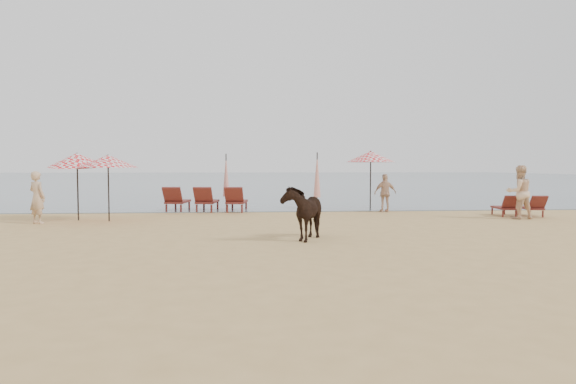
# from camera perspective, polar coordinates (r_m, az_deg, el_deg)

# --- Properties ---
(ground) EXTENTS (120.00, 120.00, 0.00)m
(ground) POSITION_cam_1_polar(r_m,az_deg,el_deg) (10.12, 2.26, -7.72)
(ground) COLOR tan
(ground) RESTS_ON ground
(sea) EXTENTS (160.00, 140.00, 0.06)m
(sea) POSITION_cam_1_polar(r_m,az_deg,el_deg) (89.90, -3.79, 1.79)
(sea) COLOR #51606B
(sea) RESTS_ON ground
(lounger_cluster_left) EXTENTS (3.46, 2.28, 0.72)m
(lounger_cluster_left) POSITION_cam_1_polar(r_m,az_deg,el_deg) (20.46, -9.67, -0.92)
(lounger_cluster_left) COLOR maroon
(lounger_cluster_left) RESTS_ON ground
(lounger_cluster_right) EXTENTS (1.75, 1.69, 0.56)m
(lounger_cluster_right) POSITION_cam_1_polar(r_m,az_deg,el_deg) (20.23, 25.70, -1.54)
(lounger_cluster_right) COLOR maroon
(lounger_cluster_right) RESTS_ON ground
(umbrella_open_left_a) EXTENTS (2.02, 2.02, 2.30)m
(umbrella_open_left_a) POSITION_cam_1_polar(r_m,az_deg,el_deg) (17.67, -20.55, 3.42)
(umbrella_open_left_a) COLOR black
(umbrella_open_left_a) RESTS_ON ground
(umbrella_open_left_b) EXTENTS (1.93, 1.97, 2.46)m
(umbrella_open_left_b) POSITION_cam_1_polar(r_m,az_deg,el_deg) (18.38, -23.72, 3.52)
(umbrella_open_left_b) COLOR black
(umbrella_open_left_b) RESTS_ON ground
(umbrella_open_right) EXTENTS (2.11, 2.11, 2.58)m
(umbrella_open_right) POSITION_cam_1_polar(r_m,az_deg,el_deg) (21.13, 9.77, 4.14)
(umbrella_open_right) COLOR black
(umbrella_open_right) RESTS_ON ground
(umbrella_closed_left) EXTENTS (0.30, 0.30, 2.45)m
(umbrella_closed_left) POSITION_cam_1_polar(r_m,az_deg,el_deg) (21.05, -7.34, 1.96)
(umbrella_closed_left) COLOR black
(umbrella_closed_left) RESTS_ON ground
(umbrella_closed_right) EXTENTS (0.30, 0.30, 2.49)m
(umbrella_closed_right) POSITION_cam_1_polar(r_m,az_deg,el_deg) (20.19, 3.47, 2.00)
(umbrella_closed_right) COLOR black
(umbrella_closed_right) RESTS_ON ground
(cow) EXTENTS (1.35, 1.84, 1.42)m
(cow) POSITION_cam_1_polar(r_m,az_deg,el_deg) (12.49, 1.86, -2.40)
(cow) COLOR black
(cow) RESTS_ON ground
(beachgoer_left) EXTENTS (0.76, 0.68, 1.74)m
(beachgoer_left) POSITION_cam_1_polar(r_m,az_deg,el_deg) (17.92, -27.59, -0.58)
(beachgoer_left) COLOR tan
(beachgoer_left) RESTS_ON ground
(beachgoer_right_a) EXTENTS (0.96, 0.75, 1.94)m
(beachgoer_right_a) POSITION_cam_1_polar(r_m,az_deg,el_deg) (19.24, 25.72, -0.02)
(beachgoer_right_a) COLOR #E3B78E
(beachgoer_right_a) RESTS_ON ground
(beachgoer_right_b) EXTENTS (0.95, 0.43, 1.59)m
(beachgoer_right_b) POSITION_cam_1_polar(r_m,az_deg,el_deg) (20.42, 11.45, -0.11)
(beachgoer_right_b) COLOR tan
(beachgoer_right_b) RESTS_ON ground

